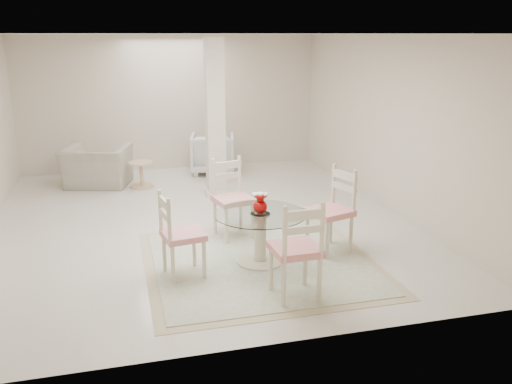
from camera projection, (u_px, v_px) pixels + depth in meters
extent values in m
plane|color=beige|center=(200.00, 221.00, 8.12)|extent=(7.00, 7.00, 0.00)
cube|color=beige|center=(171.00, 103.00, 10.99)|extent=(6.00, 0.02, 2.70)
cube|color=beige|center=(261.00, 203.00, 4.49)|extent=(6.00, 0.02, 2.70)
cube|color=beige|center=(387.00, 124.00, 8.47)|extent=(0.02, 7.00, 2.70)
cube|color=white|center=(194.00, 34.00, 7.36)|extent=(6.00, 7.00, 0.02)
cube|color=beige|center=(215.00, 118.00, 9.07)|extent=(0.30, 0.30, 2.70)
cube|color=tan|center=(260.00, 263.00, 6.64)|extent=(2.77, 2.77, 0.01)
cube|color=beige|center=(260.00, 262.00, 6.63)|extent=(2.53, 2.53, 0.01)
cylinder|color=beige|center=(260.00, 261.00, 6.63)|extent=(0.58, 0.58, 0.04)
cylinder|color=beige|center=(260.00, 237.00, 6.54)|extent=(0.15, 0.15, 0.60)
cylinder|color=beige|center=(260.00, 215.00, 6.46)|extent=(0.24, 0.24, 0.02)
cylinder|color=white|center=(260.00, 214.00, 6.46)|extent=(1.11, 1.11, 0.01)
ellipsoid|color=#A50505|center=(260.00, 207.00, 6.43)|extent=(0.17, 0.17, 0.16)
cylinder|color=#A50505|center=(260.00, 199.00, 6.41)|extent=(0.09, 0.09, 0.05)
cylinder|color=#A50505|center=(260.00, 196.00, 6.40)|extent=(0.15, 0.15, 0.02)
ellipsoid|color=white|center=(260.00, 194.00, 6.39)|extent=(0.10, 0.10, 0.04)
ellipsoid|color=white|center=(264.00, 195.00, 6.43)|extent=(0.10, 0.10, 0.04)
ellipsoid|color=white|center=(256.00, 195.00, 6.41)|extent=(0.10, 0.10, 0.04)
cylinder|color=beige|center=(307.00, 232.00, 6.97)|extent=(0.05, 0.05, 0.50)
cylinder|color=beige|center=(327.00, 241.00, 6.65)|extent=(0.05, 0.05, 0.50)
cylinder|color=beige|center=(331.00, 226.00, 7.17)|extent=(0.05, 0.05, 0.50)
cylinder|color=beige|center=(351.00, 235.00, 6.85)|extent=(0.05, 0.05, 0.50)
cube|color=red|center=(330.00, 212.00, 6.83)|extent=(0.61, 0.61, 0.08)
cube|color=beige|center=(344.00, 181.00, 6.84)|extent=(0.18, 0.43, 0.59)
cylinder|color=beige|center=(226.00, 227.00, 7.16)|extent=(0.05, 0.05, 0.50)
cylinder|color=beige|center=(253.00, 222.00, 7.33)|extent=(0.05, 0.05, 0.50)
cylinder|color=beige|center=(215.00, 218.00, 7.49)|extent=(0.05, 0.05, 0.50)
cylinder|color=beige|center=(240.00, 214.00, 7.66)|extent=(0.05, 0.05, 0.50)
cube|color=red|center=(233.00, 200.00, 7.33)|extent=(0.57, 0.57, 0.08)
cube|color=beige|center=(226.00, 171.00, 7.42)|extent=(0.43, 0.14, 0.59)
cylinder|color=beige|center=(204.00, 260.00, 6.14)|extent=(0.04, 0.04, 0.47)
cylinder|color=beige|center=(194.00, 249.00, 6.46)|extent=(0.04, 0.04, 0.47)
cylinder|color=beige|center=(173.00, 265.00, 6.00)|extent=(0.04, 0.04, 0.47)
cylinder|color=beige|center=(164.00, 254.00, 6.32)|extent=(0.04, 0.04, 0.47)
cube|color=red|center=(183.00, 235.00, 6.15)|extent=(0.51, 0.51, 0.07)
cube|color=beige|center=(164.00, 209.00, 5.98)|extent=(0.11, 0.41, 0.55)
cylinder|color=beige|center=(305.00, 265.00, 5.96)|extent=(0.05, 0.05, 0.51)
cylinder|color=beige|center=(271.00, 269.00, 5.85)|extent=(0.05, 0.05, 0.51)
cylinder|color=beige|center=(319.00, 280.00, 5.59)|extent=(0.05, 0.05, 0.51)
cylinder|color=beige|center=(283.00, 285.00, 5.48)|extent=(0.05, 0.05, 0.51)
cube|color=red|center=(295.00, 249.00, 5.64)|extent=(0.50, 0.50, 0.08)
cube|color=beige|center=(304.00, 222.00, 5.33)|extent=(0.44, 0.07, 0.59)
imported|color=#9C9581|center=(97.00, 166.00, 9.92)|extent=(1.37, 1.27, 0.74)
imported|color=silver|center=(213.00, 153.00, 10.89)|extent=(1.01, 1.03, 0.79)
cylinder|color=#D7A984|center=(142.00, 186.00, 9.94)|extent=(0.43, 0.43, 0.04)
cylinder|color=#D7A984|center=(141.00, 175.00, 9.88)|extent=(0.06, 0.06, 0.41)
cylinder|color=#D7A984|center=(141.00, 163.00, 9.81)|extent=(0.45, 0.45, 0.03)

